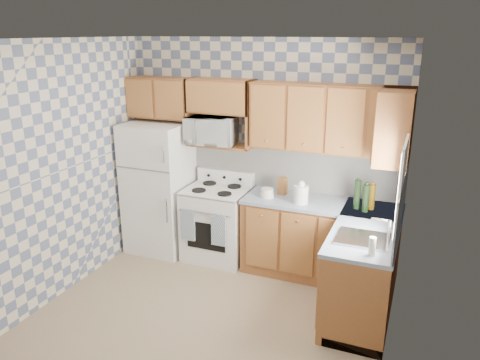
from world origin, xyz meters
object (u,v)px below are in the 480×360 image
object	(u,v)px
stove_body	(217,224)
microwave	(212,130)
refrigerator	(159,188)
electric_kettle	(301,194)

from	to	relation	value
stove_body	microwave	size ratio (longest dim) A/B	1.50
refrigerator	stove_body	size ratio (longest dim) A/B	1.87
microwave	electric_kettle	size ratio (longest dim) A/B	2.92
stove_body	refrigerator	bearing A→B (deg)	-178.22
electric_kettle	microwave	bearing A→B (deg)	169.27
stove_body	electric_kettle	distance (m)	1.23
refrigerator	stove_body	bearing A→B (deg)	1.78
refrigerator	electric_kettle	world-z (taller)	refrigerator
microwave	electric_kettle	distance (m)	1.36
microwave	stove_body	bearing A→B (deg)	-54.86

